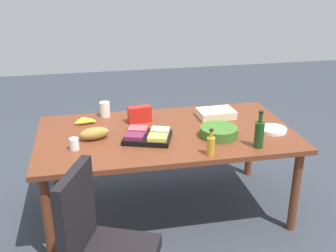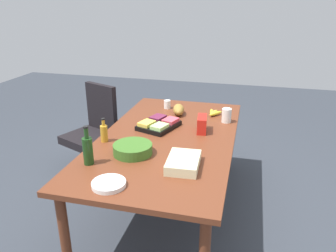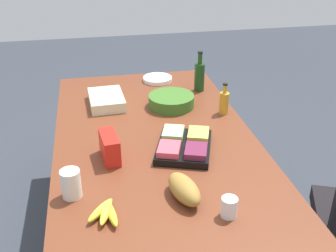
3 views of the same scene
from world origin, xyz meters
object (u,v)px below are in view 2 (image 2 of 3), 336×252
Objects in this scene: wine_bottle at (88,150)px; chip_bag_red at (202,124)px; salad_bowl at (133,149)px; banana_bunch at (214,113)px; paper_cup at (167,104)px; conference_table at (168,143)px; fruit_platter at (159,124)px; bread_loaf at (179,110)px; dressing_bottle at (104,133)px; office_chair at (93,140)px; sheet_cake at (183,162)px; paper_plate_stack at (109,184)px; mayo_jar at (227,115)px.

chip_bag_red is at bearing -40.55° from wine_bottle.
banana_bunch is (1.04, -0.49, -0.01)m from salad_bowl.
banana_bunch is (1.27, -0.74, -0.09)m from wine_bottle.
conference_table is at bearing -165.35° from paper_cup.
wine_bottle reaches higher than conference_table.
fruit_platter is 0.86m from wine_bottle.
bread_loaf is (0.98, -0.14, 0.01)m from salad_bowl.
dressing_bottle is (-0.23, 0.48, 0.15)m from conference_table.
chip_bag_red is (-0.39, -1.29, 0.46)m from office_chair.
wine_bottle is at bearing 149.71° from banana_bunch.
bread_loaf is at bearing -13.01° from fruit_platter.
sheet_cake is 0.55m from paper_plate_stack.
salad_bowl is 1.03× the size of wine_bottle.
mayo_jar reaches higher than salad_bowl.
bread_loaf is at bearing 99.76° from banana_bunch.
salad_bowl is 0.48m from paper_plate_stack.
paper_plate_stack is (-0.64, -0.32, -0.06)m from dressing_bottle.
dressing_bottle is at bearing 69.50° from sheet_cake.
salad_bowl reaches higher than sheet_cake.
dressing_bottle reaches higher than chip_bag_red.
dressing_bottle is at bearing 26.63° from paper_plate_stack.
office_chair is at bearing 73.05° from chip_bag_red.
wine_bottle is at bearing 141.17° from mayo_jar.
fruit_platter is 1.96× the size of paper_plate_stack.
fruit_platter is at bearing 91.25° from chip_bag_red.
sheet_cake is at bearing -160.59° from paper_cup.
paper_cup is (0.15, 0.16, -0.01)m from bread_loaf.
sheet_cake is at bearing 176.36° from banana_bunch.
wine_bottle is at bearing 159.72° from fruit_platter.
sheet_cake is at bearing -154.12° from conference_table.
dressing_bottle is (-0.88, 0.80, 0.05)m from banana_bunch.
mayo_jar is (-0.10, -1.48, 0.46)m from office_chair.
chip_bag_red reaches higher than bread_loaf.
wine_bottle is at bearing 170.36° from paper_cup.
banana_bunch reaches higher than paper_plate_stack.
salad_bowl is at bearing -138.88° from office_chair.
fruit_platter is 2.15× the size of chip_bag_red.
bread_loaf is 1.18× the size of dressing_bottle.
bread_loaf is 1.09× the size of paper_plate_stack.
mayo_jar is at bearing -102.74° from bread_loaf.
fruit_platter is 1.05m from paper_plate_stack.
paper_cup is (1.36, -0.23, -0.07)m from wine_bottle.
conference_table is 10.47× the size of chip_bag_red.
fruit_platter is at bearing -40.97° from dressing_bottle.
chip_bag_red is at bearing 146.48° from mayo_jar.
banana_bunch is (0.47, -0.45, -0.01)m from fruit_platter.
wine_bottle is at bearing 100.31° from sheet_cake.
paper_plate_stack is 1.10× the size of chip_bag_red.
bread_loaf is 1.46m from paper_plate_stack.
banana_bunch reaches higher than conference_table.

